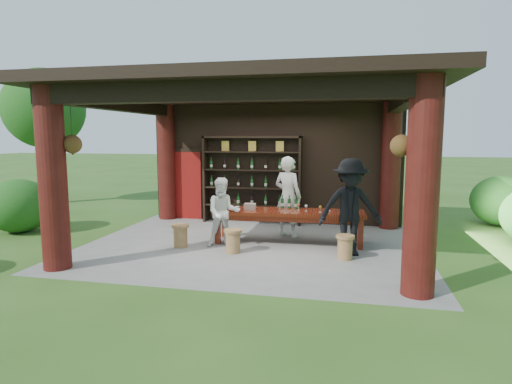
% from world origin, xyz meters
% --- Properties ---
extents(ground, '(90.00, 90.00, 0.00)m').
position_xyz_m(ground, '(0.00, 0.00, 0.00)').
color(ground, '#2D5119').
rests_on(ground, ground).
extents(pavilion, '(7.50, 6.00, 3.60)m').
position_xyz_m(pavilion, '(-0.01, 0.43, 2.13)').
color(pavilion, slate).
rests_on(pavilion, ground).
extents(wine_shelf, '(2.76, 0.42, 2.43)m').
position_xyz_m(wine_shelf, '(-0.56, 2.45, 1.22)').
color(wine_shelf, black).
rests_on(wine_shelf, ground).
extents(tasting_table, '(3.43, 1.06, 0.75)m').
position_xyz_m(tasting_table, '(0.76, 0.38, 0.63)').
color(tasting_table, '#611E0D').
rests_on(tasting_table, ground).
extents(stool_near_left, '(0.38, 0.38, 0.50)m').
position_xyz_m(stool_near_left, '(-0.25, -0.70, 0.26)').
color(stool_near_left, brown).
rests_on(stool_near_left, ground).
extents(stool_near_right, '(0.37, 0.37, 0.49)m').
position_xyz_m(stool_near_right, '(2.04, -0.69, 0.26)').
color(stool_near_right, brown).
rests_on(stool_near_right, ground).
extents(stool_far_left, '(0.38, 0.38, 0.50)m').
position_xyz_m(stool_far_left, '(-1.51, -0.49, 0.27)').
color(stool_far_left, brown).
rests_on(stool_far_left, ground).
extents(host, '(0.84, 0.72, 1.95)m').
position_xyz_m(host, '(0.65, 1.04, 0.97)').
color(host, silver).
rests_on(host, ground).
extents(guest_woman, '(0.90, 0.80, 1.53)m').
position_xyz_m(guest_woman, '(-0.60, -0.23, 0.76)').
color(guest_woman, white).
rests_on(guest_woman, ground).
extents(guest_man, '(1.41, 1.00, 1.98)m').
position_xyz_m(guest_man, '(2.12, -0.35, 0.99)').
color(guest_man, black).
rests_on(guest_man, ground).
extents(table_bottles, '(0.41, 0.12, 0.31)m').
position_xyz_m(table_bottles, '(0.73, 0.69, 0.90)').
color(table_bottles, '#194C1E').
rests_on(table_bottles, tasting_table).
extents(table_glasses, '(0.78, 0.27, 0.15)m').
position_xyz_m(table_glasses, '(1.32, 0.43, 0.82)').
color(table_glasses, silver).
rests_on(table_glasses, tasting_table).
extents(napkin_basket, '(0.27, 0.19, 0.14)m').
position_xyz_m(napkin_basket, '(-0.13, 0.33, 0.82)').
color(napkin_basket, '#BF6672').
rests_on(napkin_basket, tasting_table).
extents(shrubs, '(14.61, 8.81, 1.36)m').
position_xyz_m(shrubs, '(2.52, 0.34, 0.56)').
color(shrubs, '#194C14').
rests_on(shrubs, ground).
extents(trees, '(20.75, 10.18, 4.80)m').
position_xyz_m(trees, '(3.24, 1.45, 3.37)').
color(trees, '#3F2819').
rests_on(trees, ground).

